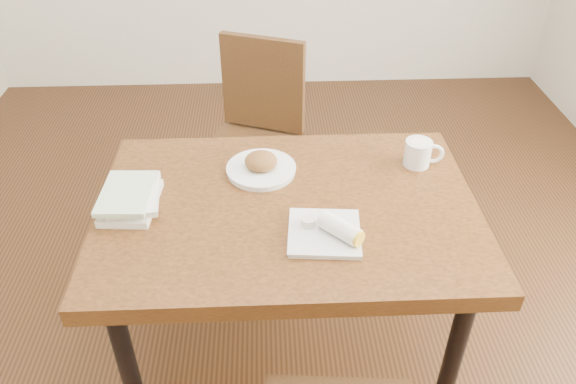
{
  "coord_description": "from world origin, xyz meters",
  "views": [
    {
      "loc": [
        -0.07,
        -1.46,
        1.88
      ],
      "look_at": [
        0.0,
        0.0,
        0.8
      ],
      "focal_mm": 35.0,
      "sensor_mm": 36.0,
      "label": 1
    }
  ],
  "objects_px": {
    "chair_far": "(256,129)",
    "plate_scone": "(261,166)",
    "table": "(288,223)",
    "plate_burrito": "(329,231)",
    "coffee_mug": "(419,153)",
    "book_stack": "(131,198)"
  },
  "relations": [
    {
      "from": "chair_far",
      "to": "plate_scone",
      "type": "distance_m",
      "value": 0.69
    },
    {
      "from": "coffee_mug",
      "to": "plate_burrito",
      "type": "xyz_separation_m",
      "value": [
        -0.36,
        -0.38,
        -0.03
      ]
    },
    {
      "from": "table",
      "to": "plate_scone",
      "type": "relative_size",
      "value": 5.03
    },
    {
      "from": "table",
      "to": "chair_far",
      "type": "relative_size",
      "value": 1.31
    },
    {
      "from": "plate_scone",
      "to": "plate_burrito",
      "type": "distance_m",
      "value": 0.41
    },
    {
      "from": "coffee_mug",
      "to": "book_stack",
      "type": "xyz_separation_m",
      "value": [
        -0.99,
        -0.2,
        -0.02
      ]
    },
    {
      "from": "table",
      "to": "coffee_mug",
      "type": "relative_size",
      "value": 8.8
    },
    {
      "from": "plate_scone",
      "to": "book_stack",
      "type": "bearing_deg",
      "value": -157.72
    },
    {
      "from": "plate_scone",
      "to": "coffee_mug",
      "type": "xyz_separation_m",
      "value": [
        0.57,
        0.03,
        0.03
      ]
    },
    {
      "from": "plate_burrito",
      "to": "chair_far",
      "type": "bearing_deg",
      "value": 102.79
    },
    {
      "from": "table",
      "to": "plate_burrito",
      "type": "bearing_deg",
      "value": -55.1
    },
    {
      "from": "chair_far",
      "to": "book_stack",
      "type": "xyz_separation_m",
      "value": [
        -0.4,
        -0.83,
        0.23
      ]
    },
    {
      "from": "book_stack",
      "to": "coffee_mug",
      "type": "bearing_deg",
      "value": 11.35
    },
    {
      "from": "table",
      "to": "plate_burrito",
      "type": "distance_m",
      "value": 0.23
    },
    {
      "from": "plate_scone",
      "to": "coffee_mug",
      "type": "relative_size",
      "value": 1.75
    },
    {
      "from": "chair_far",
      "to": "coffee_mug",
      "type": "relative_size",
      "value": 6.74
    },
    {
      "from": "coffee_mug",
      "to": "book_stack",
      "type": "relative_size",
      "value": 0.55
    },
    {
      "from": "coffee_mug",
      "to": "book_stack",
      "type": "height_order",
      "value": "coffee_mug"
    },
    {
      "from": "plate_scone",
      "to": "plate_burrito",
      "type": "relative_size",
      "value": 1.04
    },
    {
      "from": "book_stack",
      "to": "plate_scone",
      "type": "bearing_deg",
      "value": 22.28
    },
    {
      "from": "table",
      "to": "plate_scone",
      "type": "bearing_deg",
      "value": 114.48
    },
    {
      "from": "table",
      "to": "coffee_mug",
      "type": "xyz_separation_m",
      "value": [
        0.48,
        0.22,
        0.13
      ]
    }
  ]
}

